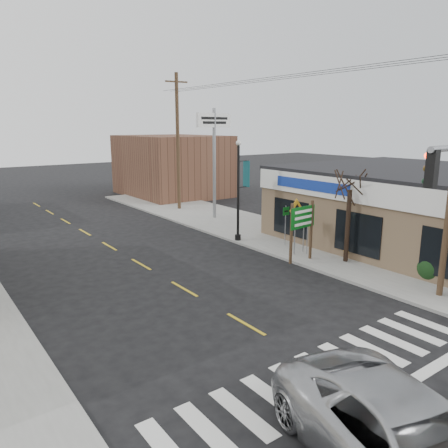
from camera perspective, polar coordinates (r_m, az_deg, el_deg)
ground at (r=12.67m, az=14.94°, el=-18.87°), size 140.00×140.00×0.00m
sidewalk_right at (r=27.12m, az=5.65°, el=-1.12°), size 6.00×38.00×0.13m
center_line at (r=18.15m, az=-5.23°, el=-8.43°), size 0.12×56.00×0.01m
crosswalk at (r=12.88m, az=13.49°, el=-18.19°), size 11.00×2.20×0.01m
thrift_store at (r=26.71m, az=24.91°, el=1.77°), size 12.00×14.00×4.00m
bldg_distant_right at (r=42.14m, az=-6.81°, el=7.60°), size 8.00×10.00×5.60m
suv at (r=9.53m, az=23.23°, el=-25.12°), size 4.32×6.71×1.72m
guide_sign at (r=21.03m, az=10.19°, el=0.07°), size 1.66×0.14×2.90m
fire_hydrant at (r=22.43m, az=15.72°, el=-3.44°), size 0.20×0.20×0.64m
ped_crossing_sign at (r=22.09m, az=9.34°, el=0.95°), size 1.12×0.08×2.88m
lamp_post at (r=24.44m, az=1.99°, el=5.34°), size 0.73×0.57×5.62m
dance_center_sign at (r=30.44m, az=-1.30°, el=11.26°), size 3.55×0.22×7.55m
bare_tree at (r=21.17m, az=16.24°, el=5.96°), size 2.60×2.60×5.21m
shrub_front at (r=20.70m, az=25.68°, el=-5.07°), size 1.42×1.42×1.06m
shrub_back at (r=24.87m, az=17.65°, el=-1.72°), size 1.22×1.22×0.91m
utility_pole_far at (r=34.08m, az=-6.06°, el=10.75°), size 1.78×0.27×10.24m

